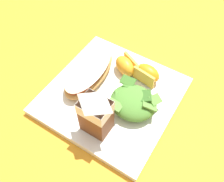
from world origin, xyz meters
name	(u,v)px	position (x,y,z in m)	size (l,w,h in m)	color
ground	(112,98)	(0.00, 0.00, 0.00)	(3.00, 3.00, 0.00)	orange
white_plate	(112,96)	(0.00, 0.00, 0.01)	(0.28, 0.28, 0.02)	white
cheesy_pizza_bread	(89,71)	(0.07, -0.01, 0.03)	(0.09, 0.18, 0.04)	tan
green_salad_pile	(133,102)	(-0.06, 0.01, 0.04)	(0.11, 0.10, 0.04)	#4C8433
milk_carton	(96,112)	(-0.02, 0.09, 0.08)	(0.06, 0.04, 0.11)	brown
orange_wedge_front	(147,74)	(-0.05, -0.08, 0.04)	(0.06, 0.05, 0.04)	orange
orange_wedge_middle	(126,66)	(0.01, -0.07, 0.04)	(0.07, 0.06, 0.04)	orange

